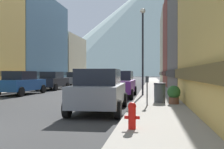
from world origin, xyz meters
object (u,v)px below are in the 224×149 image
object	(u,v)px
car_left_1	(21,83)
car_right_1	(120,84)
car_left_2	(53,81)
car_right_0	(100,90)
parking_meter_near	(147,87)
potted_plant_0	(174,94)
car_left_3	(75,79)
pedestrian_1	(52,79)
fire_hydrant_near	(132,115)
trash_bin_right	(160,92)
streetlamp_right	(143,38)

from	to	relation	value
car_left_1	car_right_1	bearing A→B (deg)	-3.92
car_left_2	car_right_0	distance (m)	15.46
parking_meter_near	car_left_1	bearing A→B (deg)	146.68
car_right_0	parking_meter_near	world-z (taller)	car_right_0
car_right_1	potted_plant_0	bearing A→B (deg)	-56.41
car_right_0	car_left_2	bearing A→B (deg)	119.46
parking_meter_near	car_right_0	bearing A→B (deg)	-150.78
car_left_3	car_left_1	bearing A→B (deg)	-90.00
pedestrian_1	car_left_3	bearing A→B (deg)	30.08
car_right_0	fire_hydrant_near	distance (m)	4.09
trash_bin_right	potted_plant_0	xyz separation A→B (m)	(0.65, -0.56, -0.02)
car_left_1	potted_plant_0	xyz separation A→B (m)	(10.80, -5.34, -0.28)
fire_hydrant_near	potted_plant_0	bearing A→B (deg)	74.94
fire_hydrant_near	trash_bin_right	size ratio (longest dim) A/B	0.72
car_left_1	potted_plant_0	world-z (taller)	car_left_1
car_right_0	car_right_1	world-z (taller)	same
trash_bin_right	car_left_3	bearing A→B (deg)	119.36
car_right_0	streetlamp_right	world-z (taller)	streetlamp_right
car_right_1	potted_plant_0	world-z (taller)	car_right_1
potted_plant_0	trash_bin_right	bearing A→B (deg)	139.04
pedestrian_1	parking_meter_near	bearing A→B (deg)	-56.51
car_left_3	fire_hydrant_near	world-z (taller)	car_left_3
car_right_0	trash_bin_right	bearing A→B (deg)	45.52
car_left_3	car_left_2	bearing A→B (deg)	-89.97
car_right_0	potted_plant_0	xyz separation A→B (m)	(3.20, 2.03, -0.28)
car_left_3	parking_meter_near	world-z (taller)	car_left_3
car_left_1	car_left_2	bearing A→B (deg)	89.98
car_right_0	pedestrian_1	bearing A→B (deg)	117.60
pedestrian_1	streetlamp_right	size ratio (longest dim) A/B	0.28
car_left_1	car_right_0	bearing A→B (deg)	-44.10
fire_hydrant_near	trash_bin_right	bearing A→B (deg)	81.90
car_left_2	fire_hydrant_near	distance (m)	19.52
car_right_1	trash_bin_right	xyz separation A→B (m)	(2.55, -4.25, -0.26)
pedestrian_1	car_left_2	bearing A→B (deg)	-66.98
car_right_1	trash_bin_right	bearing A→B (deg)	-59.06
car_left_3	pedestrian_1	bearing A→B (deg)	-149.92
pedestrian_1	streetlamp_right	bearing A→B (deg)	-47.12
fire_hydrant_near	potted_plant_0	distance (m)	5.97
car_left_2	streetlamp_right	size ratio (longest dim) A/B	0.75
car_left_1	streetlamp_right	bearing A→B (deg)	-3.99
car_left_2	car_right_0	xyz separation A→B (m)	(7.60, -13.46, 0.00)
car_right_0	streetlamp_right	distance (m)	7.57
fire_hydrant_near	car_left_1	bearing A→B (deg)	129.81
car_left_1	car_left_2	xyz separation A→B (m)	(0.00, 6.09, 0.00)
car_left_3	car_right_0	bearing A→B (deg)	-69.77
car_left_1	pedestrian_1	size ratio (longest dim) A/B	2.69
car_left_3	car_right_0	distance (m)	22.00
car_right_1	parking_meter_near	size ratio (longest dim) A/B	3.31
car_right_1	potted_plant_0	distance (m)	5.79
car_left_1	streetlamp_right	size ratio (longest dim) A/B	0.76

